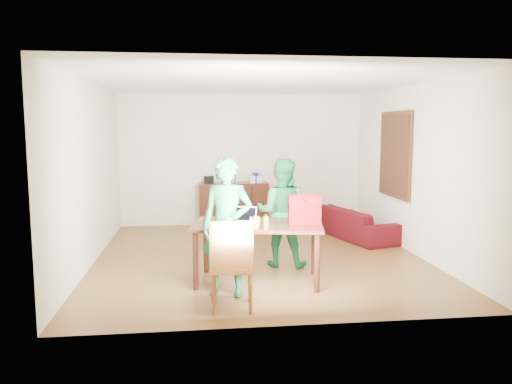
{
  "coord_description": "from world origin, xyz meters",
  "views": [
    {
      "loc": [
        -0.95,
        -7.56,
        2.02
      ],
      "look_at": [
        -0.17,
        -1.05,
        1.17
      ],
      "focal_mm": 35.0,
      "sensor_mm": 36.0,
      "label": 1
    }
  ],
  "objects": [
    {
      "name": "chair",
      "position": [
        -0.58,
        -2.2,
        0.3
      ],
      "size": [
        0.5,
        0.48,
        1.03
      ],
      "rotation": [
        0.0,
        0.0,
        -0.08
      ],
      "color": "brown",
      "rests_on": "ground"
    },
    {
      "name": "person_near",
      "position": [
        -0.6,
        -1.72,
        0.84
      ],
      "size": [
        0.69,
        0.54,
        1.68
      ],
      "primitive_type": "imported",
      "rotation": [
        0.0,
        0.0,
        -0.26
      ],
      "color": "#135831",
      "rests_on": "ground"
    },
    {
      "name": "person_far",
      "position": [
        0.28,
        -0.5,
        0.79
      ],
      "size": [
        0.91,
        0.81,
        1.57
      ],
      "primitive_type": "imported",
      "rotation": [
        0.0,
        0.0,
        2.82
      ],
      "color": "#166331",
      "rests_on": "ground"
    },
    {
      "name": "room",
      "position": [
        0.01,
        0.13,
        1.31
      ],
      "size": [
        5.2,
        5.7,
        2.9
      ],
      "color": "#4D2D13",
      "rests_on": "ground"
    },
    {
      "name": "bottle",
      "position": [
        -0.12,
        -1.65,
        0.87
      ],
      "size": [
        0.08,
        0.08,
        0.19
      ],
      "primitive_type": "cylinder",
      "rotation": [
        0.0,
        0.0,
        0.24
      ],
      "color": "brown",
      "rests_on": "table"
    },
    {
      "name": "table",
      "position": [
        -0.17,
        -1.25,
        0.68
      ],
      "size": [
        1.81,
        1.23,
        0.78
      ],
      "rotation": [
        0.0,
        0.0,
        -0.19
      ],
      "color": "black",
      "rests_on": "ground"
    },
    {
      "name": "laptop",
      "position": [
        -0.36,
        -1.26,
        0.82
      ],
      "size": [
        0.35,
        0.29,
        0.21
      ],
      "rotation": [
        0.0,
        0.0,
        -0.32
      ],
      "color": "white",
      "rests_on": "table"
    },
    {
      "name": "sofa",
      "position": [
        1.95,
        1.18,
        0.27
      ],
      "size": [
        1.22,
        2.0,
        0.54
      ],
      "primitive_type": "imported",
      "rotation": [
        0.0,
        0.0,
        1.85
      ],
      "color": "#360707",
      "rests_on": "ground"
    },
    {
      "name": "red_bag",
      "position": [
        0.43,
        -1.32,
        0.93
      ],
      "size": [
        0.43,
        0.27,
        0.3
      ],
      "primitive_type": "cube",
      "rotation": [
        0.0,
        0.0,
        -0.1
      ],
      "color": "maroon",
      "rests_on": "table"
    },
    {
      "name": "bananas",
      "position": [
        -0.26,
        -1.64,
        0.81
      ],
      "size": [
        0.19,
        0.15,
        0.06
      ],
      "primitive_type": null,
      "rotation": [
        0.0,
        0.0,
        -0.3
      ],
      "color": "gold",
      "rests_on": "table"
    }
  ]
}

